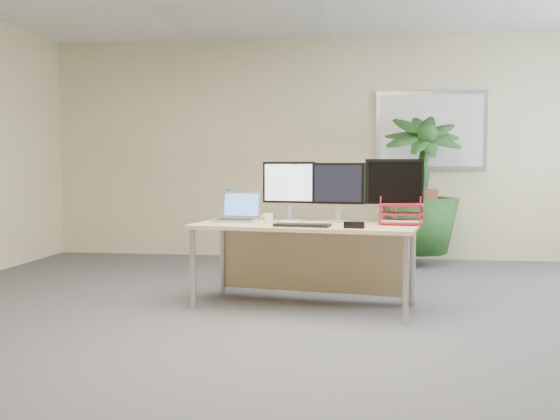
# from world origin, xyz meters

# --- Properties ---
(floor) EXTENTS (8.00, 8.00, 0.00)m
(floor) POSITION_xyz_m (0.00, 0.00, 0.00)
(floor) COLOR #4E4D53
(floor) RESTS_ON ground
(back_wall) EXTENTS (7.00, 0.04, 2.70)m
(back_wall) POSITION_xyz_m (0.00, 4.00, 1.35)
(back_wall) COLOR #CBB990
(back_wall) RESTS_ON floor
(whiteboard) EXTENTS (1.30, 0.04, 0.95)m
(whiteboard) POSITION_xyz_m (1.20, 3.97, 1.55)
(whiteboard) COLOR #B3B2B7
(whiteboard) RESTS_ON back_wall
(desk) EXTENTS (1.84, 0.99, 0.67)m
(desk) POSITION_xyz_m (-0.04, 1.30, 0.53)
(desk) COLOR tan
(desk) RESTS_ON floor
(floor_plant) EXTENTS (0.93, 0.93, 1.50)m
(floor_plant) POSITION_xyz_m (1.04, 3.46, 0.75)
(floor_plant) COLOR #1A3C16
(floor_plant) RESTS_ON floor
(monitor_left) EXTENTS (0.44, 0.20, 0.49)m
(monitor_left) POSITION_xyz_m (-0.21, 1.47, 0.95)
(monitor_left) COLOR #B0AFB4
(monitor_left) RESTS_ON desk
(monitor_right) EXTENTS (0.44, 0.20, 0.49)m
(monitor_right) POSITION_xyz_m (0.20, 1.42, 0.95)
(monitor_right) COLOR #B0AFB4
(monitor_right) RESTS_ON desk
(monitor_dark) EXTENTS (0.46, 0.21, 0.51)m
(monitor_dark) POSITION_xyz_m (0.65, 1.35, 0.97)
(monitor_dark) COLOR #B0AFB4
(monitor_dark) RESTS_ON desk
(laptop) EXTENTS (0.38, 0.35, 0.25)m
(laptop) POSITION_xyz_m (-0.63, 1.40, 0.73)
(laptop) COLOR #B9B8BD
(laptop) RESTS_ON desk
(keyboard) EXTENTS (0.44, 0.20, 0.02)m
(keyboard) POSITION_xyz_m (-0.06, 1.00, 0.68)
(keyboard) COLOR black
(keyboard) RESTS_ON desk
(coffee_mug) EXTENTS (0.11, 0.07, 0.08)m
(coffee_mug) POSITION_xyz_m (-0.35, 1.19, 0.71)
(coffee_mug) COLOR white
(coffee_mug) RESTS_ON desk
(spiral_notebook) EXTENTS (0.35, 0.30, 0.01)m
(spiral_notebook) POSITION_xyz_m (-0.12, 1.21, 0.68)
(spiral_notebook) COLOR white
(spiral_notebook) RESTS_ON desk
(orange_pen) EXTENTS (0.13, 0.02, 0.01)m
(orange_pen) POSITION_xyz_m (-0.06, 1.21, 0.69)
(orange_pen) COLOR orange
(orange_pen) RESTS_ON spiral_notebook
(yellow_highlighter) EXTENTS (0.13, 0.04, 0.02)m
(yellow_highlighter) POSITION_xyz_m (0.10, 1.12, 0.68)
(yellow_highlighter) COLOR gold
(yellow_highlighter) RESTS_ON desk
(water_bottle) EXTENTS (0.07, 0.07, 0.26)m
(water_bottle) POSITION_xyz_m (-0.75, 1.61, 0.79)
(water_bottle) COLOR white
(water_bottle) RESTS_ON desk
(letter_tray) EXTENTS (0.37, 0.30, 0.16)m
(letter_tray) POSITION_xyz_m (0.70, 1.28, 0.74)
(letter_tray) COLOR maroon
(letter_tray) RESTS_ON desk
(stapler) EXTENTS (0.16, 0.06, 0.05)m
(stapler) POSITION_xyz_m (0.34, 0.91, 0.70)
(stapler) COLOR black
(stapler) RESTS_ON desk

